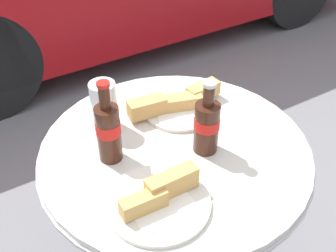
{
  "coord_description": "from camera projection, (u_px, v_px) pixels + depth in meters",
  "views": [
    {
      "loc": [
        -0.48,
        -0.75,
        1.49
      ],
      "look_at": [
        0.0,
        0.04,
        0.76
      ],
      "focal_mm": 45.0,
      "sensor_mm": 36.0,
      "label": 1
    }
  ],
  "objects": [
    {
      "name": "lunch_plate_far",
      "position": [
        159.0,
        198.0,
        1.0
      ],
      "size": [
        0.26,
        0.26,
        0.07
      ],
      "color": "silver",
      "rests_on": "bistro_table"
    },
    {
      "name": "drinking_glass",
      "position": [
        104.0,
        108.0,
        1.21
      ],
      "size": [
        0.08,
        0.08,
        0.15
      ],
      "color": "#C68923",
      "rests_on": "bistro_table"
    },
    {
      "name": "lunch_plate_near",
      "position": [
        177.0,
        104.0,
        1.3
      ],
      "size": [
        0.32,
        0.23,
        0.07
      ],
      "color": "silver",
      "rests_on": "bistro_table"
    },
    {
      "name": "bistro_table",
      "position": [
        175.0,
        179.0,
        1.26
      ],
      "size": [
        0.77,
        0.77,
        0.71
      ],
      "color": "#B7B7BC",
      "rests_on": "ground_plane"
    },
    {
      "name": "cola_bottle_right",
      "position": [
        207.0,
        125.0,
        1.12
      ],
      "size": [
        0.07,
        0.07,
        0.22
      ],
      "color": "#3D1E14",
      "rests_on": "bistro_table"
    },
    {
      "name": "cola_bottle_left",
      "position": [
        108.0,
        130.0,
        1.09
      ],
      "size": [
        0.07,
        0.07,
        0.24
      ],
      "color": "#3D1E14",
      "rests_on": "bistro_table"
    }
  ]
}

